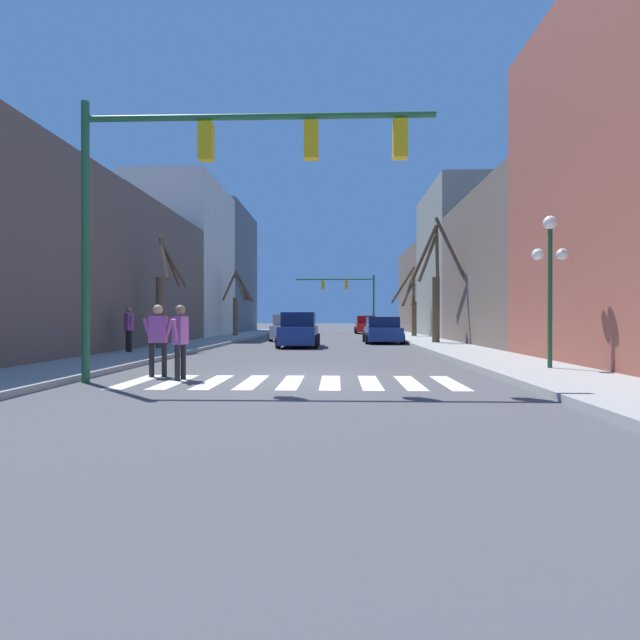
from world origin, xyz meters
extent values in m
plane|color=#4C4C4F|center=(0.00, 0.00, 0.00)|extent=(240.00, 240.00, 0.00)
cube|color=#9E9E99|center=(-6.36, 0.00, 0.07)|extent=(2.84, 90.00, 0.15)
cube|color=#9E9E99|center=(6.36, 0.00, 0.07)|extent=(2.84, 90.00, 0.15)
cube|color=#66564C|center=(-10.78, 14.65, 3.62)|extent=(6.00, 12.34, 7.25)
cube|color=beige|center=(-10.78, 25.88, 5.79)|extent=(6.00, 10.11, 11.59)
cube|color=#515B66|center=(-10.78, 36.99, 6.04)|extent=(6.00, 12.12, 12.07)
cube|color=#66564C|center=(10.78, 14.00, 3.91)|extent=(6.00, 12.22, 7.82)
cube|color=gray|center=(10.78, 25.22, 5.47)|extent=(6.00, 10.23, 10.94)
cube|color=#66564C|center=(10.78, 36.36, 4.01)|extent=(6.00, 12.05, 8.02)
cube|color=white|center=(-3.60, -0.60, 0.00)|extent=(0.45, 2.60, 0.01)
cube|color=white|center=(-2.70, -0.60, 0.00)|extent=(0.45, 2.60, 0.01)
cube|color=white|center=(-1.80, -0.60, 0.00)|extent=(0.45, 2.60, 0.01)
cube|color=white|center=(-0.90, -0.60, 0.00)|extent=(0.45, 2.60, 0.01)
cube|color=white|center=(0.00, -0.60, 0.00)|extent=(0.45, 2.60, 0.01)
cube|color=white|center=(0.90, -0.60, 0.00)|extent=(0.45, 2.60, 0.01)
cube|color=white|center=(1.80, -0.60, 0.00)|extent=(0.45, 2.60, 0.01)
cube|color=white|center=(2.70, -0.60, 0.00)|extent=(0.45, 2.60, 0.01)
cube|color=white|center=(3.60, -0.60, 0.00)|extent=(0.45, 2.60, 0.01)
cylinder|color=#236038|center=(-4.69, -0.79, 3.21)|extent=(0.18, 0.18, 6.41)
cylinder|color=#236038|center=(-0.72, -0.79, 6.01)|extent=(7.94, 0.14, 0.14)
cube|color=yellow|center=(-1.91, -0.79, 5.46)|extent=(0.32, 0.28, 0.84)
cube|color=yellow|center=(0.47, -0.79, 5.46)|extent=(0.32, 0.28, 0.84)
cube|color=yellow|center=(2.46, -0.79, 5.46)|extent=(0.32, 0.28, 0.84)
cylinder|color=#236038|center=(4.69, 37.17, 2.84)|extent=(0.18, 0.18, 5.67)
cylinder|color=#236038|center=(0.85, 37.17, 5.27)|extent=(7.69, 0.14, 0.14)
cube|color=yellow|center=(2.00, 37.17, 4.72)|extent=(0.32, 0.28, 0.84)
cube|color=yellow|center=(-0.31, 37.17, 4.72)|extent=(0.32, 0.28, 0.84)
cylinder|color=#1E4C2D|center=(6.71, 1.46, 1.99)|extent=(0.12, 0.12, 3.68)
sphere|color=white|center=(6.71, 1.46, 4.01)|extent=(0.36, 0.36, 0.36)
sphere|color=white|center=(6.39, 1.46, 3.17)|extent=(0.31, 0.31, 0.31)
sphere|color=white|center=(7.03, 1.46, 3.17)|extent=(0.31, 0.31, 0.31)
cube|color=navy|center=(-0.87, 13.20, 0.61)|extent=(1.77, 4.24, 0.87)
cube|color=#0E1C46|center=(-0.87, 13.20, 1.40)|extent=(1.63, 2.21, 0.71)
cylinder|color=black|center=(0.04, 11.88, 0.32)|extent=(0.22, 0.64, 0.64)
cylinder|color=black|center=(-1.77, 11.88, 0.32)|extent=(0.22, 0.64, 0.64)
cylinder|color=black|center=(0.04, 14.51, 0.32)|extent=(0.22, 0.64, 0.64)
cylinder|color=black|center=(-1.77, 14.51, 0.32)|extent=(0.22, 0.64, 0.64)
cube|color=silver|center=(-2.10, 20.42, 0.59)|extent=(1.92, 4.47, 0.82)
cube|color=slate|center=(-2.10, 20.42, 1.33)|extent=(1.77, 2.32, 0.67)
cylinder|color=black|center=(-1.12, 19.04, 0.32)|extent=(0.22, 0.64, 0.64)
cylinder|color=black|center=(-3.08, 19.04, 0.32)|extent=(0.22, 0.64, 0.64)
cylinder|color=black|center=(-1.12, 21.81, 0.32)|extent=(0.22, 0.64, 0.64)
cylinder|color=black|center=(-3.08, 21.81, 0.32)|extent=(0.22, 0.64, 0.64)
cube|color=red|center=(3.78, 34.84, 0.59)|extent=(1.82, 4.28, 0.82)
cube|color=maroon|center=(3.78, 34.84, 1.33)|extent=(1.68, 2.23, 0.67)
cylinder|color=black|center=(2.85, 36.17, 0.32)|extent=(0.22, 0.64, 0.64)
cylinder|color=black|center=(4.71, 36.17, 0.32)|extent=(0.22, 0.64, 0.64)
cylinder|color=black|center=(2.85, 33.52, 0.32)|extent=(0.22, 0.64, 0.64)
cylinder|color=black|center=(4.71, 33.52, 0.32)|extent=(0.22, 0.64, 0.64)
cube|color=navy|center=(3.73, 17.31, 0.55)|extent=(1.92, 4.49, 0.75)
cube|color=#0E1C46|center=(3.73, 17.31, 1.23)|extent=(1.77, 2.33, 0.61)
cylinder|color=black|center=(2.75, 18.70, 0.32)|extent=(0.22, 0.64, 0.64)
cylinder|color=black|center=(4.71, 18.70, 0.32)|extent=(0.22, 0.64, 0.64)
cylinder|color=black|center=(2.75, 15.92, 0.32)|extent=(0.22, 0.64, 0.64)
cylinder|color=black|center=(4.71, 15.92, 0.32)|extent=(0.22, 0.64, 0.64)
cylinder|color=black|center=(-2.64, -0.14, 0.42)|extent=(0.13, 0.13, 0.85)
cylinder|color=black|center=(-2.69, -0.44, 0.42)|extent=(0.13, 0.13, 0.85)
cube|color=#9E4C93|center=(-2.67, -0.29, 1.18)|extent=(0.29, 0.44, 0.67)
sphere|color=#8C664C|center=(-2.67, -0.29, 1.67)|extent=(0.24, 0.24, 0.24)
cylinder|color=#9E4C93|center=(-2.63, -0.05, 1.13)|extent=(0.14, 0.30, 0.65)
cylinder|color=#9E4C93|center=(-2.70, -0.52, 1.13)|extent=(0.14, 0.30, 0.65)
cylinder|color=black|center=(-6.95, 7.05, 0.57)|extent=(0.13, 0.13, 0.84)
cylinder|color=black|center=(-7.16, 7.27, 0.57)|extent=(0.13, 0.13, 0.84)
cube|color=#9E4C93|center=(-7.05, 7.16, 1.32)|extent=(0.45, 0.46, 0.66)
sphere|color=#8C664C|center=(-7.05, 7.16, 1.81)|extent=(0.24, 0.24, 0.24)
cylinder|color=#9E4C93|center=(-6.89, 6.98, 1.28)|extent=(0.27, 0.27, 0.64)
cylinder|color=#9E4C93|center=(-7.22, 7.33, 1.28)|extent=(0.27, 0.27, 0.64)
cylinder|color=black|center=(-3.27, 0.33, 0.43)|extent=(0.13, 0.13, 0.86)
cylinder|color=black|center=(-3.58, 0.30, 0.43)|extent=(0.13, 0.13, 0.86)
cube|color=#9E4C93|center=(-3.42, 0.32, 1.19)|extent=(0.44, 0.28, 0.67)
sphere|color=tan|center=(-3.42, 0.32, 1.69)|extent=(0.24, 0.24, 0.24)
cylinder|color=#9E4C93|center=(-3.18, 0.34, 1.15)|extent=(0.30, 0.12, 0.65)
cylinder|color=#9E4C93|center=(-3.66, 0.29, 1.15)|extent=(0.30, 0.12, 0.65)
cylinder|color=brown|center=(6.76, 24.95, 1.42)|extent=(0.37, 0.37, 2.53)
cylinder|color=brown|center=(6.25, 24.58, 3.32)|extent=(1.16, 0.96, 2.07)
cylinder|color=brown|center=(6.39, 25.26, 3.59)|extent=(0.88, 0.78, 2.57)
cylinder|color=brown|center=(6.66, 24.40, 3.15)|extent=(0.35, 1.24, 1.79)
cylinder|color=brown|center=(5.91, 24.83, 3.89)|extent=(1.86, 0.44, 2.76)
cylinder|color=brown|center=(6.58, 24.39, 3.30)|extent=(0.51, 1.27, 1.92)
cylinder|color=brown|center=(6.44, 15.28, 1.91)|extent=(0.41, 0.41, 3.53)
cylinder|color=brown|center=(5.78, 15.25, 4.97)|extent=(1.48, 0.25, 3.06)
cylinder|color=brown|center=(5.94, 15.06, 4.68)|extent=(1.16, 0.62, 2.58)
cylinder|color=brown|center=(6.68, 16.17, 5.09)|extent=(0.64, 1.95, 3.04)
cylinder|color=brown|center=(7.13, 15.00, 5.27)|extent=(1.56, 0.75, 3.37)
cylinder|color=brown|center=(-6.75, 9.76, 1.71)|extent=(0.36, 0.36, 3.12)
cylinder|color=brown|center=(-6.39, 9.24, 4.01)|extent=(0.83, 1.20, 1.90)
cylinder|color=brown|center=(-6.42, 10.12, 3.99)|extent=(0.80, 0.88, 2.23)
cylinder|color=brown|center=(-6.20, 9.86, 3.92)|extent=(1.25, 0.37, 2.17)
cylinder|color=brown|center=(-6.56, 25.18, 1.57)|extent=(0.37, 0.37, 2.85)
cylinder|color=brown|center=(-6.17, 25.44, 3.98)|extent=(0.95, 0.72, 2.33)
cylinder|color=brown|center=(-7.00, 25.03, 3.81)|extent=(1.05, 0.47, 2.20)
cylinder|color=brown|center=(-6.03, 25.40, 3.66)|extent=(1.23, 0.66, 1.96)
cylinder|color=brown|center=(-6.03, 24.44, 3.67)|extent=(1.12, 1.67, 2.04)
cylinder|color=brown|center=(-5.89, 25.23, 3.86)|extent=(1.47, 0.26, 2.44)
camera|label=1|loc=(1.04, -11.98, 1.48)|focal=28.00mm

